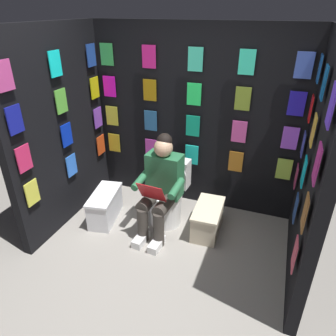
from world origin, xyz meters
TOP-DOWN VIEW (x-y plane):
  - ground_plane at (0.00, 0.00)m, footprint 30.00×30.00m
  - display_wall_back at (0.00, -1.71)m, footprint 2.70×0.14m
  - display_wall_left at (-1.35, -0.83)m, footprint 0.14×1.66m
  - display_wall_right at (1.35, -0.83)m, footprint 0.14×1.66m
  - toilet at (0.14, -1.14)m, footprint 0.41×0.56m
  - person_reading at (0.15, -0.92)m, footprint 0.54×0.70m
  - comic_longbox_near at (-0.38, -1.07)m, footprint 0.33×0.59m
  - comic_longbox_far at (0.88, -0.87)m, footprint 0.39×0.65m

SIDE VIEW (x-z plane):
  - ground_plane at x=0.00m, z-range 0.00..0.00m
  - comic_longbox_near at x=-0.38m, z-range 0.00..0.34m
  - comic_longbox_far at x=0.88m, z-range 0.00..0.37m
  - toilet at x=0.14m, z-range -0.06..0.71m
  - person_reading at x=0.15m, z-range 0.00..1.20m
  - display_wall_left at x=-1.35m, z-range 0.00..2.28m
  - display_wall_right at x=1.35m, z-range 0.00..2.28m
  - display_wall_back at x=0.00m, z-range 0.00..2.28m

